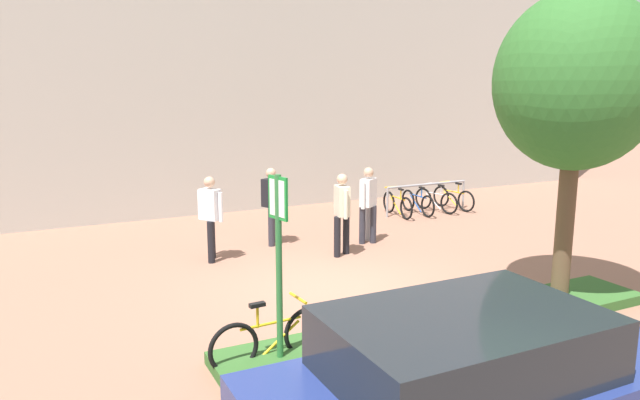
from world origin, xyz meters
The scene contains 13 objects.
ground_plane centered at (0.00, 0.00, 0.00)m, with size 60.00×60.00×0.00m, color #936651.
building_facade centered at (0.00, 7.61, 5.00)m, with size 28.00×1.20×10.00m, color #B2ADA3.
planter_strip centered at (0.64, -2.23, 0.08)m, with size 7.00×1.10×0.16m, color #336028.
tree_sidewalk centered at (2.90, -2.13, 3.53)m, with size 2.48×2.48×4.92m.
parking_sign_post centered at (-2.03, -2.23, 1.61)m, with size 0.11×0.36×2.46m.
bike_at_sign centered at (-2.08, -2.07, 0.35)m, with size 1.68×0.42×0.86m.
bike_rack_cluster centered at (5.13, 4.53, 0.35)m, with size 2.66×1.63×0.83m.
bollard_steel centered at (2.12, 2.67, 0.45)m, with size 0.16×0.16×0.90m, color #ADADB2.
person_casual_tan centered at (2.00, 2.45, 0.98)m, with size 0.52×0.42×1.72m.
person_suited_navy centered at (0.04, 3.30, 0.98)m, with size 0.38×0.56×1.72m.
person_shirt_blue centered at (1.03, 1.86, 0.98)m, with size 0.42×0.60×1.72m.
person_shirt_white centered at (-1.51, 2.68, 0.98)m, with size 0.43×0.51×1.72m.
car_navy_sedan centered at (-1.18, -4.81, 0.76)m, with size 4.31×2.04×1.54m.
Camera 1 is at (-4.60, -8.61, 3.49)m, focal length 33.11 mm.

